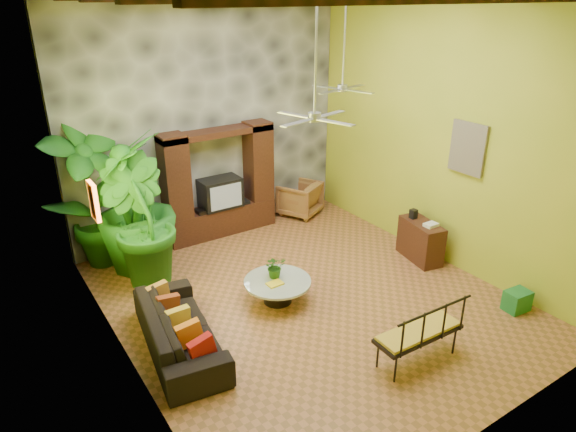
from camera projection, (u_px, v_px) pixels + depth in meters
ground at (306, 298)px, 8.72m from camera, size 7.00×7.00×0.00m
back_wall at (208, 114)px, 10.39m from camera, size 6.00×0.02×5.00m
left_wall at (107, 197)px, 6.20m from camera, size 0.02×7.00×5.00m
right_wall at (443, 130)px, 9.24m from camera, size 0.02×7.00×5.00m
stone_accent_wall at (209, 115)px, 10.34m from camera, size 5.98×0.10×4.98m
entertainment_center at (220, 191)px, 10.73m from camera, size 2.40×0.55×2.30m
ceiling_fan_front at (315, 102)px, 6.95m from camera, size 1.28×1.28×1.86m
ceiling_fan_back at (343, 76)px, 9.09m from camera, size 1.28×1.28×1.86m
wall_art_mask at (94, 201)px, 7.14m from camera, size 0.06×0.32×0.55m
wall_art_painting at (468, 148)px, 8.84m from camera, size 0.06×0.70×0.90m
sofa at (179, 329)px, 7.36m from camera, size 1.22×2.40×0.67m
wicker_armchair at (300, 198)px, 11.87m from camera, size 1.14×1.15×0.78m
tall_plant_a at (91, 194)px, 9.25m from camera, size 1.77×1.48×2.87m
tall_plant_b at (138, 222)px, 8.75m from camera, size 1.58×1.64×2.33m
tall_plant_c at (134, 202)px, 9.24m from camera, size 1.96×1.96×2.59m
coffee_table at (278, 288)px, 8.53m from camera, size 1.12×1.12×0.40m
centerpiece_plant at (275, 267)px, 8.50m from camera, size 0.41×0.38×0.39m
yellow_tray at (275, 284)px, 8.35m from camera, size 0.26×0.19×0.03m
iron_bench at (423, 330)px, 6.97m from camera, size 1.33×0.52×0.57m
side_console at (421, 241)px, 9.86m from camera, size 0.62×1.03×0.77m
green_bin at (517, 301)px, 8.33m from camera, size 0.42×0.34×0.35m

